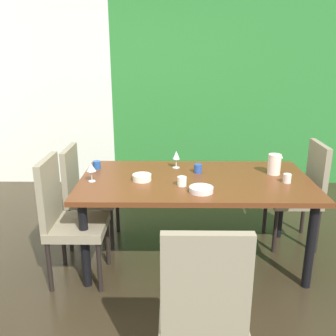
{
  "coord_description": "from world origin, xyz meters",
  "views": [
    {
      "loc": [
        0.18,
        -2.41,
        1.79
      ],
      "look_at": [
        0.15,
        0.51,
        0.85
      ],
      "focal_mm": 40.0,
      "sensor_mm": 36.0,
      "label": 1
    }
  ],
  "objects": [
    {
      "name": "dining_table",
      "position": [
        0.38,
        0.54,
        0.67
      ],
      "size": [
        1.92,
        1.02,
        0.75
      ],
      "color": "brown",
      "rests_on": "ground_plane"
    },
    {
      "name": "chair_left_far",
      "position": [
        -0.63,
        0.84,
        0.53
      ],
      "size": [
        0.44,
        0.44,
        0.93
      ],
      "rotation": [
        0.0,
        0.0,
        -1.57
      ],
      "color": "gray",
      "rests_on": "ground_plane"
    },
    {
      "name": "ground_plane",
      "position": [
        0.0,
        0.0,
        -0.01
      ],
      "size": [
        5.7,
        5.22,
        0.02
      ],
      "primitive_type": "cube",
      "color": "#312719"
    },
    {
      "name": "cup_corner",
      "position": [
        1.12,
        0.45,
        0.79
      ],
      "size": [
        0.07,
        0.07,
        0.07
      ],
      "primitive_type": "cylinder",
      "color": "silver",
      "rests_on": "dining_table"
    },
    {
      "name": "chair_head_near",
      "position": [
        0.34,
        -0.83,
        0.56
      ],
      "size": [
        0.44,
        0.44,
        1.02
      ],
      "color": "gray",
      "rests_on": "ground_plane"
    },
    {
      "name": "garden_window_panel",
      "position": [
        1.12,
        2.56,
        1.39
      ],
      "size": [
        3.45,
        0.1,
        2.78
      ],
      "primitive_type": "cube",
      "color": "#2C7C31",
      "rests_on": "ground_plane"
    },
    {
      "name": "chair_left_near",
      "position": [
        -0.64,
        0.23,
        0.55
      ],
      "size": [
        0.44,
        0.44,
        1.01
      ],
      "rotation": [
        0.0,
        0.0,
        -1.57
      ],
      "color": "gray",
      "rests_on": "ground_plane"
    },
    {
      "name": "serving_bowl_rear",
      "position": [
        -0.06,
        0.49,
        0.78
      ],
      "size": [
        0.16,
        0.16,
        0.05
      ],
      "primitive_type": "cylinder",
      "color": "white",
      "rests_on": "dining_table"
    },
    {
      "name": "wine_glass_west",
      "position": [
        0.22,
        0.84,
        0.86
      ],
      "size": [
        0.07,
        0.07,
        0.16
      ],
      "color": "silver",
      "rests_on": "dining_table"
    },
    {
      "name": "back_panel_interior",
      "position": [
        -1.73,
        2.56,
        1.39
      ],
      "size": [
        2.25,
        0.1,
        2.78
      ],
      "primitive_type": "cube",
      "color": "silver",
      "rests_on": "ground_plane"
    },
    {
      "name": "wine_glass_center",
      "position": [
        -0.47,
        0.46,
        0.86
      ],
      "size": [
        0.08,
        0.08,
        0.15
      ],
      "color": "silver",
      "rests_on": "dining_table"
    },
    {
      "name": "cup_south",
      "position": [
        0.26,
        0.37,
        0.79
      ],
      "size": [
        0.07,
        0.07,
        0.07
      ],
      "primitive_type": "cylinder",
      "color": "white",
      "rests_on": "dining_table"
    },
    {
      "name": "cup_left",
      "position": [
        0.41,
        0.7,
        0.79
      ],
      "size": [
        0.07,
        0.07,
        0.08
      ],
      "primitive_type": "cylinder",
      "color": "#274B9E",
      "rests_on": "dining_table"
    },
    {
      "name": "pitcher_east",
      "position": [
        1.07,
        0.67,
        0.84
      ],
      "size": [
        0.12,
        0.11,
        0.18
      ],
      "color": "#F4DEC9",
      "rests_on": "dining_table"
    },
    {
      "name": "chair_right_far",
      "position": [
        1.39,
        0.84,
        0.54
      ],
      "size": [
        0.44,
        0.44,
        0.98
      ],
      "rotation": [
        0.0,
        0.0,
        1.57
      ],
      "color": "gray",
      "rests_on": "ground_plane"
    },
    {
      "name": "serving_bowl_right",
      "position": [
        0.41,
        0.23,
        0.77
      ],
      "size": [
        0.18,
        0.18,
        0.04
      ],
      "primitive_type": "cylinder",
      "color": "silver",
      "rests_on": "dining_table"
    },
    {
      "name": "cup_front",
      "position": [
        -0.49,
        0.8,
        0.78
      ],
      "size": [
        0.07,
        0.07,
        0.07
      ],
      "primitive_type": "cylinder",
      "color": "#224D98",
      "rests_on": "dining_table"
    }
  ]
}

